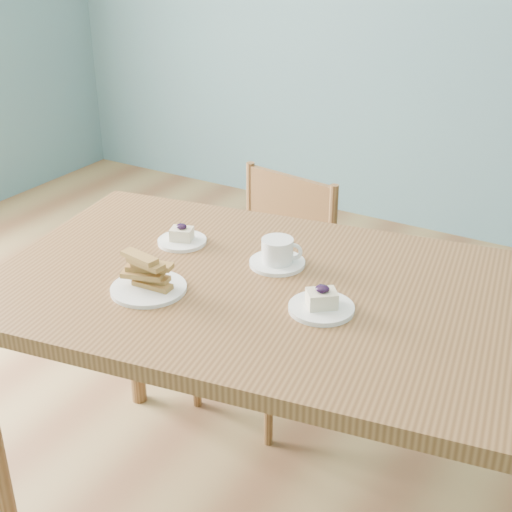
# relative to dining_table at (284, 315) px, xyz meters

# --- Properties ---
(room) EXTENTS (5.01, 5.01, 2.71)m
(room) POSITION_rel_dining_table_xyz_m (-0.32, -0.13, 0.61)
(room) COLOR olive
(room) RESTS_ON ground
(dining_table) EXTENTS (1.67, 1.12, 0.83)m
(dining_table) POSITION_rel_dining_table_xyz_m (0.00, 0.00, 0.00)
(dining_table) COLOR brown
(dining_table) RESTS_ON ground
(dining_chair) EXTENTS (0.45, 0.43, 0.88)m
(dining_chair) POSITION_rel_dining_table_xyz_m (-0.35, 0.52, -0.30)
(dining_chair) COLOR brown
(dining_chair) RESTS_ON ground
(cheesecake_plate_near) EXTENTS (0.16, 0.16, 0.07)m
(cheesecake_plate_near) POSITION_rel_dining_table_xyz_m (0.13, -0.05, 0.10)
(cheesecake_plate_near) COLOR white
(cheesecake_plate_near) RESTS_ON dining_table
(cheesecake_plate_far) EXTENTS (0.14, 0.14, 0.06)m
(cheesecake_plate_far) POSITION_rel_dining_table_xyz_m (-0.38, 0.08, 0.10)
(cheesecake_plate_far) COLOR white
(cheesecake_plate_far) RESTS_ON dining_table
(coffee_cup) EXTENTS (0.15, 0.15, 0.08)m
(coffee_cup) POSITION_rel_dining_table_xyz_m (-0.08, 0.10, 0.11)
(coffee_cup) COLOR white
(coffee_cup) RESTS_ON dining_table
(biscotti_plate) EXTENTS (0.19, 0.19, 0.10)m
(biscotti_plate) POSITION_rel_dining_table_xyz_m (-0.29, -0.19, 0.12)
(biscotti_plate) COLOR white
(biscotti_plate) RESTS_ON dining_table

